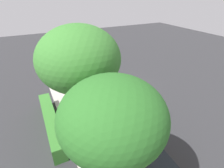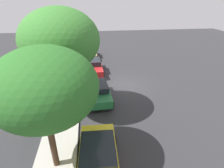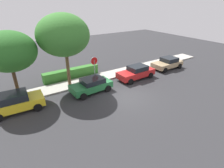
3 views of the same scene
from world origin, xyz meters
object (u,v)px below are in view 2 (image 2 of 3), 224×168
object	(u,v)px
street_tree_mid_block	(46,88)
street_tree_near_corner	(60,40)
stop_sign	(75,72)
parked_car_tan	(89,53)
parked_car_yellow	(98,157)
parked_car_red	(93,66)
parked_car_green	(98,92)

from	to	relation	value
street_tree_mid_block	street_tree_near_corner	bearing A→B (deg)	-1.34
stop_sign	parked_car_tan	world-z (taller)	stop_sign
stop_sign	parked_car_yellow	world-z (taller)	stop_sign
parked_car_tan	street_tree_mid_block	bearing A→B (deg)	174.07
stop_sign	parked_car_red	distance (m)	4.77
parked_car_green	parked_car_tan	distance (m)	11.17
parked_car_yellow	street_tree_mid_block	size ratio (longest dim) A/B	0.69
stop_sign	parked_car_red	world-z (taller)	stop_sign
parked_car_red	parked_car_tan	bearing A→B (deg)	3.63
parked_car_tan	stop_sign	bearing A→B (deg)	172.53
stop_sign	parked_car_green	size ratio (longest dim) A/B	0.70
parked_car_red	street_tree_mid_block	bearing A→B (deg)	169.57
parked_car_green	street_tree_near_corner	bearing A→B (deg)	124.29
parked_car_red	parked_car_yellow	xyz separation A→B (m)	(-12.05, 0.22, 0.05)
parked_car_red	parked_car_green	bearing A→B (deg)	-178.71
parked_car_red	street_tree_near_corner	bearing A→B (deg)	164.11
street_tree_near_corner	street_tree_mid_block	bearing A→B (deg)	178.66
parked_car_yellow	parked_car_tan	size ratio (longest dim) A/B	0.99
parked_car_tan	street_tree_mid_block	size ratio (longest dim) A/B	0.69
stop_sign	street_tree_near_corner	world-z (taller)	street_tree_near_corner
stop_sign	parked_car_red	size ratio (longest dim) A/B	0.63
parked_car_green	parked_car_tan	bearing A→B (deg)	2.45
parked_car_green	stop_sign	bearing A→B (deg)	53.53
parked_car_yellow	parked_car_tan	bearing A→B (deg)	0.43
parked_car_green	street_tree_mid_block	world-z (taller)	street_tree_mid_block
stop_sign	street_tree_near_corner	distance (m)	4.26
parked_car_yellow	parked_car_tan	world-z (taller)	parked_car_yellow
parked_car_green	parked_car_tan	size ratio (longest dim) A/B	0.97
street_tree_mid_block	parked_car_tan	bearing A→B (deg)	-5.93
parked_car_red	parked_car_tan	world-z (taller)	parked_car_red
stop_sign	parked_car_tan	distance (m)	10.01
parked_car_red	parked_car_yellow	bearing A→B (deg)	178.96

